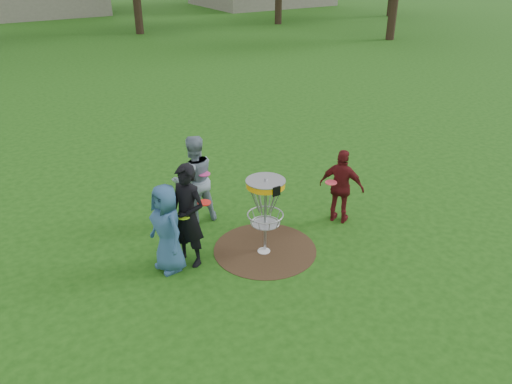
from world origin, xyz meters
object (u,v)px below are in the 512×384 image
disc_golf_basket (265,198)px  player_blue (167,228)px  player_black (188,216)px  player_maroon (342,187)px  player_grey (194,180)px

disc_golf_basket → player_blue: bearing=167.5°
player_blue → disc_golf_basket: 1.68m
player_black → player_blue: bearing=-120.7°
player_maroon → disc_golf_basket: bearing=60.5°
player_maroon → player_grey: bearing=24.8°
player_blue → player_black: (0.36, -0.02, 0.13)m
player_blue → disc_golf_basket: player_blue is taller
player_black → player_maroon: bearing=57.6°
player_maroon → disc_golf_basket: size_ratio=1.05×
player_grey → player_maroon: bearing=150.1°
player_black → disc_golf_basket: bearing=46.7°
player_blue → player_grey: size_ratio=0.88×
player_maroon → player_blue: bearing=52.7°
player_black → player_grey: player_black is taller
player_blue → player_grey: player_grey is taller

